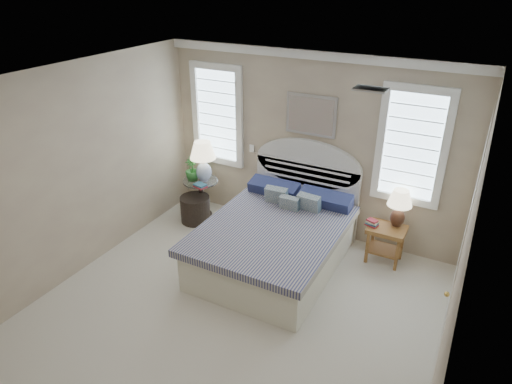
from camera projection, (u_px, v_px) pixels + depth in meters
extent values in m
cube|color=beige|center=(222.00, 326.00, 5.20)|extent=(4.50, 5.00, 0.01)
cube|color=silver|center=(212.00, 91.00, 4.00)|extent=(4.50, 5.00, 0.01)
cube|color=tan|center=(310.00, 146.00, 6.58)|extent=(4.50, 0.02, 2.70)
cube|color=tan|center=(61.00, 180.00, 5.55)|extent=(0.02, 5.00, 2.70)
cube|color=tan|center=(455.00, 290.00, 3.66)|extent=(0.02, 5.00, 2.70)
cube|color=white|center=(314.00, 55.00, 5.98)|extent=(4.50, 0.08, 0.12)
cube|color=#B2B2B2|center=(371.00, 89.00, 4.14)|extent=(0.30, 0.20, 0.02)
cube|color=white|center=(252.00, 148.00, 7.06)|extent=(0.08, 0.01, 0.12)
cube|color=#C9E9FE|center=(218.00, 115.00, 7.11)|extent=(0.90, 0.06, 1.60)
cube|color=#C9E9FE|center=(412.00, 146.00, 5.87)|extent=(0.90, 0.06, 1.60)
cube|color=silver|center=(311.00, 115.00, 6.34)|extent=(0.74, 0.04, 0.58)
cube|color=white|center=(464.00, 235.00, 4.68)|extent=(0.02, 1.80, 2.40)
cube|color=silver|center=(273.00, 248.00, 6.13)|extent=(1.60, 2.10, 0.55)
cube|color=navy|center=(272.00, 230.00, 5.95)|extent=(1.72, 2.15, 0.10)
cube|color=silver|center=(306.00, 197.00, 6.89)|extent=(1.62, 0.08, 1.10)
cube|color=navy|center=(274.00, 188.00, 6.76)|extent=(0.75, 0.31, 0.23)
cube|color=navy|center=(325.00, 200.00, 6.42)|extent=(0.75, 0.31, 0.23)
cube|color=#2D4A66|center=(277.00, 198.00, 6.52)|extent=(0.33, 0.20, 0.34)
cube|color=#2D4A66|center=(309.00, 205.00, 6.31)|extent=(0.33, 0.20, 0.34)
cube|color=#2D4A66|center=(290.00, 206.00, 6.35)|extent=(0.28, 0.14, 0.29)
cylinder|color=black|center=(202.00, 214.00, 7.51)|extent=(0.32, 0.32, 0.03)
cylinder|color=black|center=(201.00, 199.00, 7.39)|extent=(0.08, 0.08, 0.60)
cylinder|color=silver|center=(200.00, 181.00, 7.24)|extent=(0.56, 0.56, 0.02)
cube|color=#925C2F|center=(387.00, 230.00, 6.14)|extent=(0.50, 0.40, 0.06)
cube|color=#925C2F|center=(384.00, 249.00, 6.28)|extent=(0.44, 0.34, 0.03)
cube|color=#925C2F|center=(367.00, 248.00, 6.22)|extent=(0.04, 0.04, 0.47)
cube|color=#925C2F|center=(373.00, 237.00, 6.46)|extent=(0.04, 0.04, 0.47)
cube|color=#925C2F|center=(397.00, 255.00, 6.05)|extent=(0.04, 0.04, 0.47)
cube|color=#925C2F|center=(402.00, 245.00, 6.29)|extent=(0.04, 0.04, 0.47)
cylinder|color=black|center=(195.00, 209.00, 7.26)|extent=(0.58, 0.58, 0.42)
cylinder|color=white|center=(204.00, 179.00, 7.23)|extent=(0.15, 0.15, 0.03)
ellipsoid|color=white|center=(204.00, 172.00, 7.17)|extent=(0.28, 0.28, 0.31)
cylinder|color=gold|center=(203.00, 161.00, 7.09)|extent=(0.04, 0.04, 0.11)
cylinder|color=black|center=(396.00, 224.00, 6.18)|extent=(0.12, 0.12, 0.03)
ellipsoid|color=black|center=(397.00, 218.00, 6.13)|extent=(0.22, 0.22, 0.25)
cylinder|color=gold|center=(399.00, 207.00, 6.06)|extent=(0.03, 0.03, 0.09)
imported|color=#327F34|center=(192.00, 169.00, 7.17)|extent=(0.23, 0.23, 0.38)
cube|color=#A02833|center=(200.00, 186.00, 7.01)|extent=(0.22, 0.19, 0.03)
cube|color=#285A78|center=(200.00, 185.00, 7.00)|extent=(0.21, 0.18, 0.03)
cube|color=#A02833|center=(372.00, 225.00, 6.17)|extent=(0.19, 0.16, 0.02)
cube|color=#285A78|center=(372.00, 223.00, 6.16)|extent=(0.18, 0.15, 0.02)
cube|color=beige|center=(372.00, 222.00, 6.15)|extent=(0.17, 0.14, 0.02)
cube|color=#A02833|center=(372.00, 221.00, 6.14)|extent=(0.16, 0.13, 0.02)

